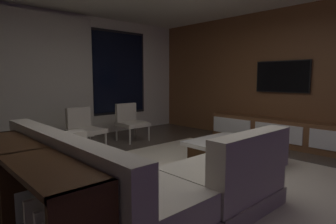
{
  "coord_description": "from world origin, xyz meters",
  "views": [
    {
      "loc": [
        -2.56,
        -2.34,
        1.32
      ],
      "look_at": [
        0.64,
        1.1,
        0.75
      ],
      "focal_mm": 30.11,
      "sensor_mm": 36.0,
      "label": 1
    }
  ],
  "objects_px": {
    "sectional_couch": "(129,181)",
    "book_stack_on_coffee_table": "(244,140)",
    "accent_chair_near_window": "(130,120)",
    "console_table_behind_couch": "(27,190)",
    "coffee_table": "(234,153)",
    "accent_chair_by_curtain": "(83,127)",
    "media_console": "(285,133)",
    "mounted_tv": "(282,77)"
  },
  "relations": [
    {
      "from": "accent_chair_near_window",
      "to": "accent_chair_by_curtain",
      "type": "distance_m",
      "value": 1.11
    },
    {
      "from": "sectional_couch",
      "to": "accent_chair_near_window",
      "type": "xyz_separation_m",
      "value": [
        1.87,
        2.63,
        0.14
      ]
    },
    {
      "from": "sectional_couch",
      "to": "mounted_tv",
      "type": "distance_m",
      "value": 4.1
    },
    {
      "from": "accent_chair_near_window",
      "to": "console_table_behind_couch",
      "type": "relative_size",
      "value": 0.37
    },
    {
      "from": "sectional_couch",
      "to": "console_table_behind_couch",
      "type": "height_order",
      "value": "sectional_couch"
    },
    {
      "from": "coffee_table",
      "to": "accent_chair_near_window",
      "type": "relative_size",
      "value": 1.49
    },
    {
      "from": "mounted_tv",
      "to": "console_table_behind_couch",
      "type": "height_order",
      "value": "mounted_tv"
    },
    {
      "from": "console_table_behind_couch",
      "to": "sectional_couch",
      "type": "bearing_deg",
      "value": -8.11
    },
    {
      "from": "coffee_table",
      "to": "console_table_behind_couch",
      "type": "relative_size",
      "value": 0.55
    },
    {
      "from": "media_console",
      "to": "mounted_tv",
      "type": "relative_size",
      "value": 2.85
    },
    {
      "from": "book_stack_on_coffee_table",
      "to": "accent_chair_by_curtain",
      "type": "xyz_separation_m",
      "value": [
        -1.4,
        2.49,
        0.05
      ]
    },
    {
      "from": "media_console",
      "to": "sectional_couch",
      "type": "bearing_deg",
      "value": -177.9
    },
    {
      "from": "accent_chair_by_curtain",
      "to": "book_stack_on_coffee_table",
      "type": "bearing_deg",
      "value": -60.55
    },
    {
      "from": "accent_chair_by_curtain",
      "to": "media_console",
      "type": "distance_m",
      "value": 3.85
    },
    {
      "from": "media_console",
      "to": "console_table_behind_couch",
      "type": "bearing_deg",
      "value": -179.9
    },
    {
      "from": "media_console",
      "to": "console_table_behind_couch",
      "type": "relative_size",
      "value": 1.48
    },
    {
      "from": "console_table_behind_couch",
      "to": "media_console",
      "type": "bearing_deg",
      "value": 0.1
    },
    {
      "from": "accent_chair_by_curtain",
      "to": "media_console",
      "type": "bearing_deg",
      "value": -38.76
    },
    {
      "from": "mounted_tv",
      "to": "sectional_couch",
      "type": "bearing_deg",
      "value": -175.13
    },
    {
      "from": "accent_chair_by_curtain",
      "to": "console_table_behind_couch",
      "type": "relative_size",
      "value": 0.37
    },
    {
      "from": "book_stack_on_coffee_table",
      "to": "console_table_behind_couch",
      "type": "height_order",
      "value": "console_table_behind_couch"
    },
    {
      "from": "accent_chair_near_window",
      "to": "console_table_behind_couch",
      "type": "xyz_separation_m",
      "value": [
        -2.79,
        -2.5,
        -0.02
      ]
    },
    {
      "from": "coffee_table",
      "to": "media_console",
      "type": "xyz_separation_m",
      "value": [
        1.75,
        0.01,
        0.06
      ]
    },
    {
      "from": "accent_chair_near_window",
      "to": "media_console",
      "type": "bearing_deg",
      "value": -52.83
    },
    {
      "from": "accent_chair_by_curtain",
      "to": "media_console",
      "type": "height_order",
      "value": "accent_chair_by_curtain"
    },
    {
      "from": "book_stack_on_coffee_table",
      "to": "mounted_tv",
      "type": "distance_m",
      "value": 2.04
    },
    {
      "from": "sectional_couch",
      "to": "coffee_table",
      "type": "distance_m",
      "value": 2.02
    },
    {
      "from": "coffee_table",
      "to": "book_stack_on_coffee_table",
      "type": "distance_m",
      "value": 0.26
    },
    {
      "from": "accent_chair_by_curtain",
      "to": "mounted_tv",
      "type": "height_order",
      "value": "mounted_tv"
    },
    {
      "from": "sectional_couch",
      "to": "console_table_behind_couch",
      "type": "relative_size",
      "value": 1.19
    },
    {
      "from": "coffee_table",
      "to": "sectional_couch",
      "type": "bearing_deg",
      "value": -176.43
    },
    {
      "from": "book_stack_on_coffee_table",
      "to": "console_table_behind_couch",
      "type": "xyz_separation_m",
      "value": [
        -3.09,
        0.07,
        0.04
      ]
    },
    {
      "from": "book_stack_on_coffee_table",
      "to": "accent_chair_by_curtain",
      "type": "relative_size",
      "value": 0.37
    },
    {
      "from": "accent_chair_near_window",
      "to": "sectional_couch",
      "type": "bearing_deg",
      "value": -125.43
    },
    {
      "from": "coffee_table",
      "to": "media_console",
      "type": "relative_size",
      "value": 0.37
    },
    {
      "from": "mounted_tv",
      "to": "console_table_behind_couch",
      "type": "bearing_deg",
      "value": -177.57
    },
    {
      "from": "mounted_tv",
      "to": "console_table_behind_couch",
      "type": "relative_size",
      "value": 0.52
    },
    {
      "from": "sectional_couch",
      "to": "book_stack_on_coffee_table",
      "type": "height_order",
      "value": "sectional_couch"
    },
    {
      "from": "coffee_table",
      "to": "console_table_behind_couch",
      "type": "distance_m",
      "value": 2.94
    },
    {
      "from": "sectional_couch",
      "to": "coffee_table",
      "type": "xyz_separation_m",
      "value": [
        2.01,
        0.13,
        -0.1
      ]
    },
    {
      "from": "media_console",
      "to": "mounted_tv",
      "type": "xyz_separation_m",
      "value": [
        0.18,
        0.2,
        1.1
      ]
    },
    {
      "from": "book_stack_on_coffee_table",
      "to": "accent_chair_near_window",
      "type": "xyz_separation_m",
      "value": [
        -0.3,
        2.58,
        0.05
      ]
    }
  ]
}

